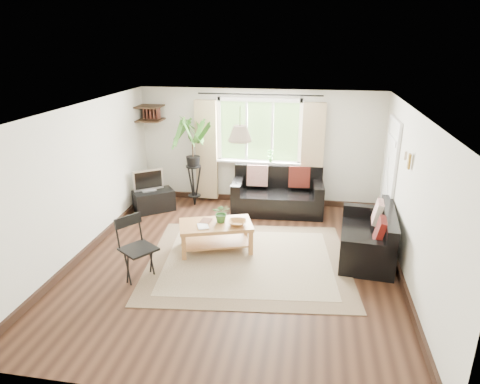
% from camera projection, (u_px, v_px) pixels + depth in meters
% --- Properties ---
extents(floor, '(5.50, 5.50, 0.00)m').
position_uv_depth(floor, '(236.00, 263.00, 6.76)').
color(floor, black).
rests_on(floor, ground).
extents(ceiling, '(5.50, 5.50, 0.00)m').
position_uv_depth(ceiling, '(235.00, 110.00, 5.95)').
color(ceiling, white).
rests_on(ceiling, floor).
extents(wall_back, '(5.00, 0.02, 2.40)m').
position_uv_depth(wall_back, '(259.00, 148.00, 8.90)').
color(wall_back, silver).
rests_on(wall_back, floor).
extents(wall_front, '(5.00, 0.02, 2.40)m').
position_uv_depth(wall_front, '(180.00, 294.00, 3.81)').
color(wall_front, silver).
rests_on(wall_front, floor).
extents(wall_left, '(0.02, 5.50, 2.40)m').
position_uv_depth(wall_left, '(80.00, 182.00, 6.75)').
color(wall_left, silver).
rests_on(wall_left, floor).
extents(wall_right, '(0.02, 5.50, 2.40)m').
position_uv_depth(wall_right, '(412.00, 202.00, 5.95)').
color(wall_right, silver).
rests_on(wall_right, floor).
extents(rug, '(3.43, 3.04, 0.02)m').
position_uv_depth(rug, '(248.00, 261.00, 6.81)').
color(rug, beige).
rests_on(rug, floor).
extents(window, '(2.50, 0.16, 2.16)m').
position_uv_depth(window, '(259.00, 131.00, 8.75)').
color(window, white).
rests_on(window, wall_back).
extents(door, '(0.06, 0.96, 2.06)m').
position_uv_depth(door, '(389.00, 178.00, 7.60)').
color(door, silver).
rests_on(door, wall_right).
extents(corner_shelf, '(0.50, 0.50, 0.34)m').
position_uv_depth(corner_shelf, '(150.00, 113.00, 8.80)').
color(corner_shelf, black).
rests_on(corner_shelf, wall_back).
extents(pendant_lamp, '(0.36, 0.36, 0.54)m').
position_uv_depth(pendant_lamp, '(240.00, 130.00, 6.44)').
color(pendant_lamp, beige).
rests_on(pendant_lamp, ceiling).
extents(wall_sconce, '(0.12, 0.12, 0.28)m').
position_uv_depth(wall_sconce, '(407.00, 159.00, 6.06)').
color(wall_sconce, beige).
rests_on(wall_sconce, wall_right).
extents(sofa_back, '(1.85, 1.00, 0.85)m').
position_uv_depth(sofa_back, '(278.00, 192.00, 8.62)').
color(sofa_back, black).
rests_on(sofa_back, floor).
extents(sofa_right, '(1.66, 0.93, 0.75)m').
position_uv_depth(sofa_right, '(367.00, 234.00, 6.88)').
color(sofa_right, black).
rests_on(sofa_right, floor).
extents(coffee_table, '(1.32, 0.98, 0.48)m').
position_uv_depth(coffee_table, '(216.00, 237.00, 7.10)').
color(coffee_table, brown).
rests_on(coffee_table, floor).
extents(table_plant, '(0.32, 0.28, 0.32)m').
position_uv_depth(table_plant, '(222.00, 213.00, 7.02)').
color(table_plant, '#316327').
rests_on(table_plant, coffee_table).
extents(bowl, '(0.32, 0.32, 0.07)m').
position_uv_depth(bowl, '(237.00, 223.00, 6.95)').
color(bowl, '#A46F38').
rests_on(bowl, coffee_table).
extents(book_a, '(0.25, 0.28, 0.02)m').
position_uv_depth(book_a, '(198.00, 227.00, 6.87)').
color(book_a, white).
rests_on(book_a, coffee_table).
extents(book_b, '(0.19, 0.24, 0.02)m').
position_uv_depth(book_b, '(201.00, 221.00, 7.10)').
color(book_b, '#553222').
rests_on(book_b, coffee_table).
extents(tv_stand, '(0.90, 0.83, 0.43)m').
position_uv_depth(tv_stand, '(154.00, 201.00, 8.75)').
color(tv_stand, black).
rests_on(tv_stand, floor).
extents(tv, '(0.61, 0.53, 0.47)m').
position_uv_depth(tv, '(148.00, 180.00, 8.61)').
color(tv, '#A5A5AA').
rests_on(tv, tv_stand).
extents(palm_stand, '(0.92, 0.92, 1.87)m').
position_uv_depth(palm_stand, '(193.00, 162.00, 8.81)').
color(palm_stand, black).
rests_on(palm_stand, floor).
extents(folding_chair, '(0.68, 0.68, 0.94)m').
position_uv_depth(folding_chair, '(139.00, 250.00, 6.16)').
color(folding_chair, black).
rests_on(folding_chair, floor).
extents(sill_plant, '(0.14, 0.10, 0.27)m').
position_uv_depth(sill_plant, '(270.00, 156.00, 8.80)').
color(sill_plant, '#2D6023').
rests_on(sill_plant, window).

